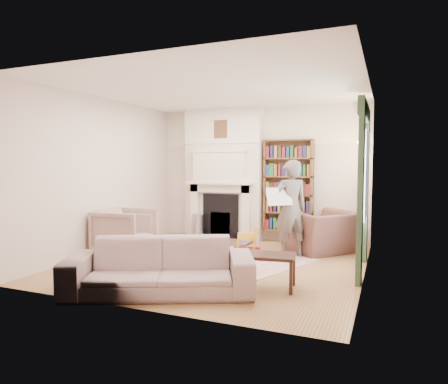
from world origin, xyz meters
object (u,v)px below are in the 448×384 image
at_px(sofa, 160,266).
at_px(bookcase, 288,186).
at_px(man_reading, 290,209).
at_px(paraffin_heater, 197,227).
at_px(coffee_table, 268,271).
at_px(rocking_horse, 247,239).
at_px(armchair_reading, 322,232).
at_px(armchair_left, 125,232).

bearing_deg(sofa, bookcase, 54.47).
height_order(sofa, man_reading, man_reading).
relative_size(sofa, paraffin_heater, 4.20).
height_order(coffee_table, rocking_horse, coffee_table).
bearing_deg(armchair_reading, coffee_table, 33.02).
bearing_deg(paraffin_heater, sofa, -71.38).
distance_m(armchair_left, rocking_horse, 2.21).
distance_m(armchair_reading, coffee_table, 2.47).
relative_size(coffee_table, rocking_horse, 1.38).
distance_m(sofa, paraffin_heater, 3.50).
bearing_deg(man_reading, paraffin_heater, -57.99).
bearing_deg(coffee_table, rocking_horse, 108.09).
bearing_deg(paraffin_heater, rocking_horse, -23.77).
bearing_deg(man_reading, sofa, 28.90).
bearing_deg(rocking_horse, coffee_table, -76.59).
relative_size(armchair_reading, rocking_horse, 2.28).
relative_size(man_reading, rocking_horse, 3.32).
relative_size(bookcase, armchair_reading, 1.60).
bearing_deg(man_reading, bookcase, -113.35).
xyz_separation_m(armchair_left, sofa, (1.69, -1.58, -0.08)).
relative_size(armchair_reading, paraffin_heater, 2.10).
relative_size(bookcase, armchair_left, 2.03).
height_order(bookcase, man_reading, bookcase).
distance_m(sofa, man_reading, 2.80).
bearing_deg(paraffin_heater, bookcase, 14.32).
xyz_separation_m(bookcase, man_reading, (0.34, -1.24, -0.33)).
bearing_deg(armchair_left, paraffin_heater, -23.59).
distance_m(man_reading, rocking_horse, 1.09).
bearing_deg(sofa, man_reading, 42.69).
height_order(paraffin_heater, rocking_horse, paraffin_heater).
bearing_deg(armchair_left, sofa, -138.54).
relative_size(armchair_reading, sofa, 0.50).
relative_size(armchair_left, rocking_horse, 1.79).
bearing_deg(sofa, armchair_left, 112.12).
bearing_deg(armchair_left, rocking_horse, -63.73).
relative_size(armchair_left, coffee_table, 1.30).
distance_m(armchair_left, coffee_table, 3.02).
height_order(armchair_left, man_reading, man_reading).
xyz_separation_m(sofa, man_reading, (1.06, 2.54, 0.51)).
relative_size(bookcase, coffee_table, 2.64).
bearing_deg(coffee_table, armchair_left, 154.85).
xyz_separation_m(sofa, paraffin_heater, (-1.12, 3.31, -0.06)).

